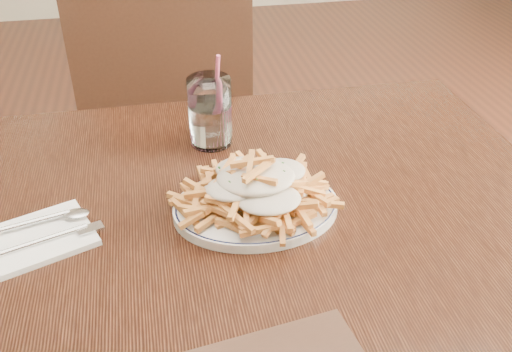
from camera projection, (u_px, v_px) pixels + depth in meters
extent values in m
cube|color=black|center=(214.00, 214.00, 0.96)|extent=(1.20, 0.80, 0.04)
cylinder|color=black|center=(404.00, 223.00, 1.54)|extent=(0.05, 0.05, 0.71)
cube|color=black|center=(167.00, 121.00, 1.79)|extent=(0.46, 0.46, 0.04)
cube|color=black|center=(163.00, 64.00, 1.47)|extent=(0.46, 0.05, 0.50)
cylinder|color=black|center=(222.00, 151.00, 2.12)|extent=(0.04, 0.04, 0.45)
cylinder|color=black|center=(114.00, 162.00, 2.05)|extent=(0.04, 0.04, 0.45)
cylinder|color=black|center=(241.00, 214.00, 1.79)|extent=(0.04, 0.04, 0.45)
cylinder|color=black|center=(113.00, 229.00, 1.73)|extent=(0.04, 0.04, 0.45)
torus|color=black|center=(256.00, 205.00, 0.92)|extent=(0.25, 0.25, 0.01)
ellipsoid|color=beige|center=(256.00, 175.00, 0.89)|extent=(0.21, 0.19, 0.03)
cube|color=white|center=(26.00, 242.00, 0.86)|extent=(0.23, 0.19, 0.01)
cylinder|color=white|center=(210.00, 112.00, 1.08)|extent=(0.08, 0.08, 0.13)
cylinder|color=white|center=(211.00, 124.00, 1.10)|extent=(0.07, 0.07, 0.08)
cylinder|color=#DE547C|center=(216.00, 96.00, 1.08)|extent=(0.02, 0.05, 0.18)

